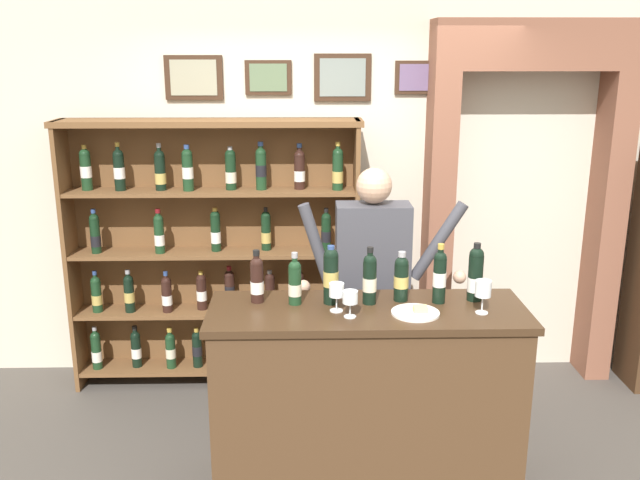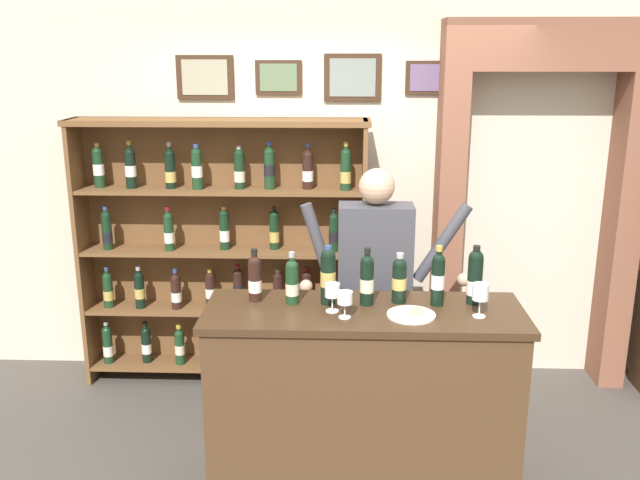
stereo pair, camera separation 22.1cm
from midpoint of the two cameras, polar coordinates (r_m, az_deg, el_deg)
back_wall at (r=4.97m, az=2.71°, el=8.52°), size 12.00×0.19×3.49m
wine_shelf at (r=4.87m, az=-6.75°, el=-0.64°), size 2.05×0.30×1.91m
archway_doorway at (r=5.09m, az=18.53°, el=4.46°), size 1.38×0.45×2.55m
tasting_counter at (r=3.82m, az=5.23°, el=-13.12°), size 1.67×0.58×1.05m
shopkeeper at (r=4.15m, az=6.14°, el=-2.87°), size 1.03×0.22×1.69m
tasting_bottle_grappa at (r=3.68m, az=-3.73°, el=-3.15°), size 0.07×0.07×0.29m
tasting_bottle_bianco at (r=3.63m, az=-0.60°, el=-3.44°), size 0.07×0.07×0.28m
tasting_bottle_prosecco at (r=3.62m, az=2.43°, el=-2.91°), size 0.08×0.08×0.32m
tasting_bottle_brunello at (r=3.63m, az=5.67°, el=-3.25°), size 0.07×0.07×0.31m
tasting_bottle_riserva at (r=3.69m, az=8.32°, el=-3.21°), size 0.08×0.08×0.27m
tasting_bottle_rosso at (r=3.67m, az=11.48°, el=-3.09°), size 0.07×0.07×0.33m
tasting_bottle_super_tuscan at (r=3.74m, az=14.41°, el=-3.00°), size 0.08×0.08×0.32m
wine_glass_center at (r=3.45m, az=3.92°, el=-4.95°), size 0.08×0.08×0.14m
wine_glass_left at (r=3.57m, az=14.93°, el=-4.33°), size 0.08×0.08×0.18m
wine_glass_right at (r=3.53m, az=2.89°, el=-4.34°), size 0.08×0.08×0.15m
cheese_plate at (r=3.55m, az=9.42°, el=-6.13°), size 0.25×0.25×0.04m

